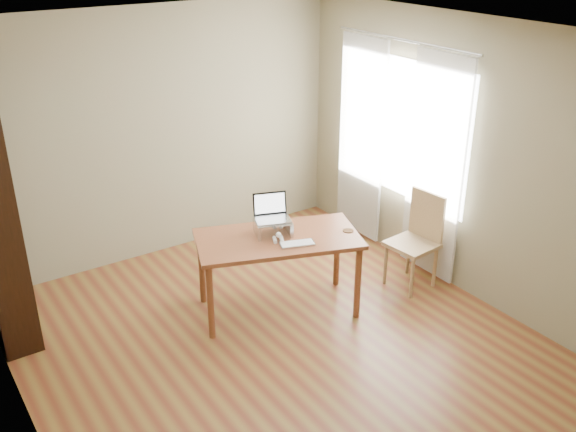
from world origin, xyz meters
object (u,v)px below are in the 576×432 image
at_px(desk, 278,246).
at_px(laptop, 270,213).
at_px(chair, 418,237).
at_px(cat, 273,225).
at_px(keyboard, 297,244).

relative_size(desk, laptop, 4.47).
height_order(desk, chair, chair).
height_order(cat, chair, chair).
bearing_deg(keyboard, laptop, 118.88).
relative_size(desk, cat, 3.26).
bearing_deg(keyboard, cat, 115.57).
height_order(laptop, keyboard, laptop).
bearing_deg(laptop, desk, -70.12).
xyz_separation_m(desk, keyboard, (0.06, -0.22, 0.10)).
xyz_separation_m(cat, chair, (1.37, -0.47, -0.31)).
distance_m(laptop, cat, 0.12).
bearing_deg(desk, laptop, 109.88).
distance_m(keyboard, chair, 1.37).
distance_m(laptop, chair, 1.54).
relative_size(desk, keyboard, 4.87).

